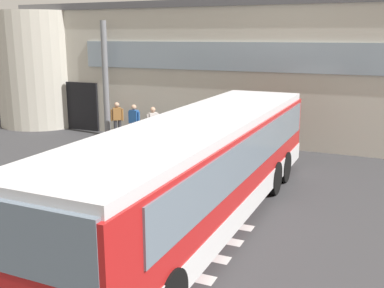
% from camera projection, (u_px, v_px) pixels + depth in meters
% --- Properties ---
extents(ground_plane, '(80.00, 90.00, 0.02)m').
position_uv_depth(ground_plane, '(150.00, 181.00, 15.04)').
color(ground_plane, '#353538').
rests_on(ground_plane, ground).
extents(bay_paint_stripes, '(4.40, 3.96, 0.01)m').
position_uv_depth(bay_paint_stripes, '(139.00, 243.00, 10.52)').
color(bay_paint_stripes, silver).
rests_on(bay_paint_stripes, ground).
extents(terminal_building, '(22.95, 13.80, 6.17)m').
position_uv_depth(terminal_building, '(240.00, 65.00, 24.95)').
color(terminal_building, beige).
rests_on(terminal_building, ground).
extents(entry_support_column, '(0.28, 0.28, 5.34)m').
position_uv_depth(entry_support_column, '(105.00, 79.00, 21.28)').
color(entry_support_column, slate).
rests_on(entry_support_column, ground).
extents(bus_main_foreground, '(3.15, 12.53, 2.70)m').
position_uv_depth(bus_main_foreground, '(201.00, 172.00, 11.43)').
color(bus_main_foreground, red).
rests_on(bus_main_foreground, ground).
extents(passenger_near_column, '(0.52, 0.50, 1.68)m').
position_uv_depth(passenger_near_column, '(117.00, 117.00, 21.07)').
color(passenger_near_column, '#2D2D33').
rests_on(passenger_near_column, ground).
extents(passenger_by_doorway, '(0.59, 0.23, 1.68)m').
position_uv_depth(passenger_by_doorway, '(134.00, 121.00, 20.36)').
color(passenger_by_doorway, '#4C4233').
rests_on(passenger_by_doorway, ground).
extents(passenger_at_curb_edge, '(0.40, 0.50, 1.68)m').
position_uv_depth(passenger_at_curb_edge, '(153.00, 124.00, 19.68)').
color(passenger_at_curb_edge, '#2D2D33').
rests_on(passenger_at_curb_edge, ground).
extents(safety_bollard_yellow, '(0.18, 0.18, 0.90)m').
position_uv_depth(safety_bollard_yellow, '(265.00, 151.00, 17.01)').
color(safety_bollard_yellow, yellow).
rests_on(safety_bollard_yellow, ground).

